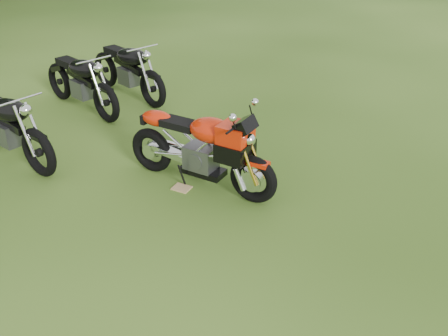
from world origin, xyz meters
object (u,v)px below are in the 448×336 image
at_px(sport_motorcycle, 199,142).
at_px(vintage_moto_a, 5,123).
at_px(plywood_board, 182,188).
at_px(vintage_moto_d, 127,68).
at_px(vintage_moto_b, 80,80).

height_order(sport_motorcycle, vintage_moto_a, sport_motorcycle).
bearing_deg(sport_motorcycle, plywood_board, -126.87).
relative_size(vintage_moto_a, vintage_moto_d, 1.01).
relative_size(sport_motorcycle, plywood_board, 9.09).
bearing_deg(vintage_moto_b, vintage_moto_d, 88.32).
bearing_deg(vintage_moto_d, vintage_moto_b, -90.14).
height_order(plywood_board, vintage_moto_b, vintage_moto_b).
height_order(sport_motorcycle, vintage_moto_d, sport_motorcycle).
relative_size(vintage_moto_a, vintage_moto_b, 1.02).
bearing_deg(plywood_board, vintage_moto_a, -172.10).
xyz_separation_m(plywood_board, vintage_moto_d, (-2.53, 2.41, 0.54)).
xyz_separation_m(sport_motorcycle, vintage_moto_a, (-2.73, -0.55, -0.06)).
bearing_deg(plywood_board, sport_motorcycle, 48.88).
distance_m(sport_motorcycle, vintage_moto_d, 3.49).
bearing_deg(vintage_moto_b, vintage_moto_a, -62.77).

